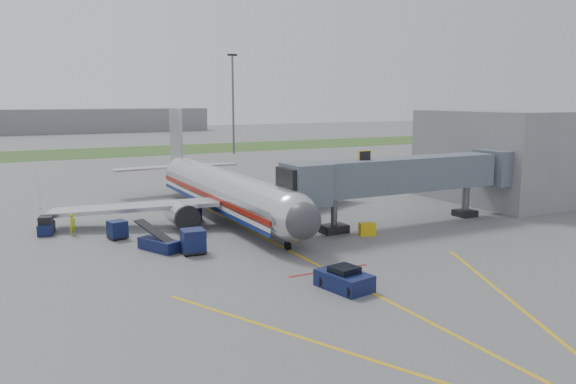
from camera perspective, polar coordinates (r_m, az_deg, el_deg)
name	(u,v)px	position (r m, az deg, el deg)	size (l,w,h in m)	color
ground	(300,256)	(41.03, 1.25, -6.52)	(400.00, 400.00, 0.00)	#565659
grass_strip	(98,153)	(126.55, -18.70, 3.81)	(300.00, 25.00, 0.01)	#2D4C1E
apron_markings	(358,286)	(35.01, 7.14, -9.42)	(21.52, 50.00, 0.01)	gold
airliner	(224,190)	(54.04, -6.50, 0.18)	(32.10, 35.67, 10.25)	silver
jet_bridge	(400,176)	(51.25, 11.27, 1.61)	(25.30, 4.00, 6.90)	slate
terminal	(494,156)	(66.51, 20.21, 3.43)	(10.00, 16.00, 10.00)	slate
light_mast_right	(233,102)	(118.10, -5.60, 9.13)	(2.00, 0.44, 20.40)	#595B60
distant_terminal	(27,122)	(204.95, -25.03, 6.50)	(120.00, 14.00, 8.00)	slate
pushback_tug	(344,279)	(34.20, 5.72, -8.83)	(2.63, 3.66, 1.39)	#0B1733
baggage_tug	(46,226)	(51.61, -23.36, -3.20)	(1.62, 2.42, 1.55)	#0B1733
baggage_cart_a	(193,241)	(42.03, -9.61, -4.96)	(1.82, 1.82, 1.81)	#0B1733
baggage_cart_b	(117,230)	(47.84, -16.94, -3.69)	(1.64, 1.64, 1.49)	#0B1733
baggage_cart_c	(191,212)	(53.15, -9.85, -2.03)	(2.00, 2.00, 1.66)	#0B1733
belt_loader	(159,244)	(43.51, -12.96, -5.14)	(2.79, 4.31, 2.06)	#0B1733
ground_power_cart	(367,229)	(47.51, 8.04, -3.76)	(1.52, 1.26, 1.05)	gold
ramp_worker	(73,224)	(50.32, -21.05, -3.08)	(0.67, 0.44, 1.85)	#B4C617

